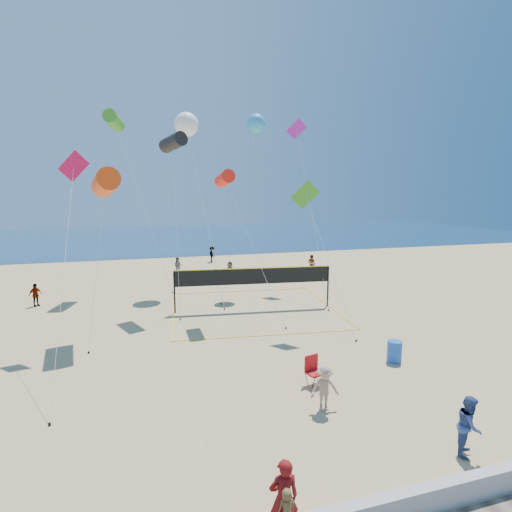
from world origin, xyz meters
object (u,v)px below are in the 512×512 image
object	(u,v)px
volleyball_net	(254,281)
trash_barrel	(394,351)
camp_chair	(313,368)
woman	(284,499)

from	to	relation	value
volleyball_net	trash_barrel	bearing A→B (deg)	-62.87
camp_chair	volleyball_net	distance (m)	10.48
trash_barrel	volleyball_net	bearing A→B (deg)	110.13
woman	volleyball_net	bearing A→B (deg)	-100.63
camp_chair	trash_barrel	bearing A→B (deg)	-1.97
woman	trash_barrel	bearing A→B (deg)	-134.07
camp_chair	volleyball_net	size ratio (longest dim) A/B	0.11
camp_chair	volleyball_net	world-z (taller)	volleyball_net
woman	trash_barrel	distance (m)	10.43
woman	trash_barrel	xyz separation A→B (m)	(7.75, 6.96, -0.42)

